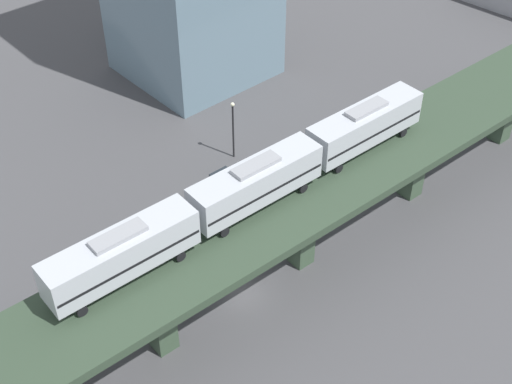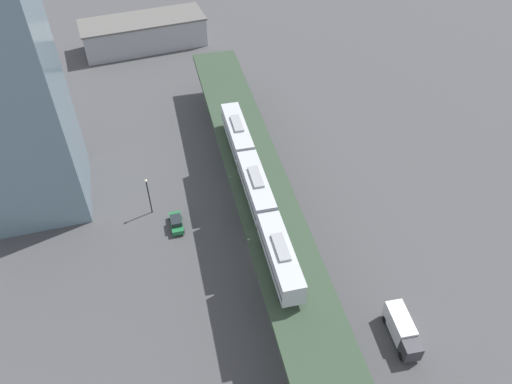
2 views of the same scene
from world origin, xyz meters
TOP-DOWN VIEW (x-y plane):
  - ground_plane at (0.00, 0.00)m, footprint 400.00×400.00m
  - elevated_viaduct at (-0.01, -0.19)m, footprint 11.93×92.25m
  - subway_train at (-1.31, 2.43)m, footprint 4.26×37.28m
  - street_car_green at (-12.47, 7.95)m, footprint 2.04×4.44m
  - street_lamp at (-15.78, 12.15)m, footprint 0.44×0.44m

SIDE VIEW (x-z plane):
  - ground_plane at x=0.00m, z-range 0.00..0.00m
  - street_car_green at x=-12.47m, z-range -0.01..1.88m
  - street_lamp at x=-15.78m, z-range 0.64..7.58m
  - elevated_viaduct at x=-0.01m, z-range 2.90..11.01m
  - subway_train at x=-1.31m, z-range 8.43..12.88m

